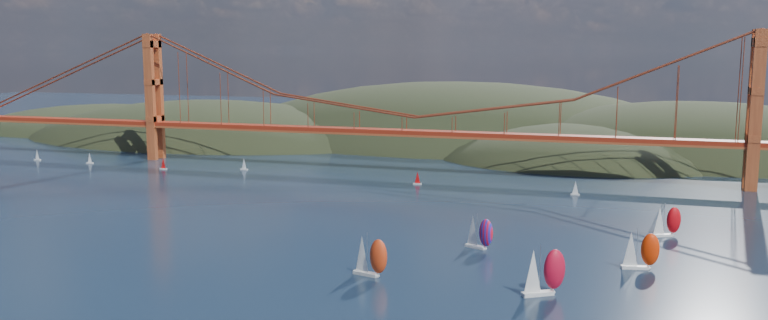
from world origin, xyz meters
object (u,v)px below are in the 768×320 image
(racer_1, at_px, (543,271))
(racer_rwb, at_px, (479,232))
(racer_3, at_px, (666,221))
(racer_2, at_px, (640,250))
(racer_0, at_px, (370,256))

(racer_1, bearing_deg, racer_rwb, 87.95)
(racer_3, bearing_deg, racer_1, -139.93)
(racer_rwb, bearing_deg, racer_3, 55.15)
(racer_rwb, bearing_deg, racer_1, -35.07)
(racer_1, bearing_deg, racer_3, 33.14)
(racer_1, relative_size, racer_3, 1.18)
(racer_1, distance_m, racer_2, 30.71)
(racer_1, distance_m, racer_3, 62.92)
(racer_3, height_order, racer_rwb, racer_3)
(racer_2, height_order, racer_3, racer_2)
(racer_0, xyz_separation_m, racer_3, (61.76, 56.24, -0.34))
(racer_rwb, bearing_deg, racer_0, -97.62)
(racer_3, bearing_deg, racer_0, -164.02)
(racer_0, distance_m, racer_3, 83.53)
(racer_1, xyz_separation_m, racer_2, (18.32, 24.64, -0.52))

